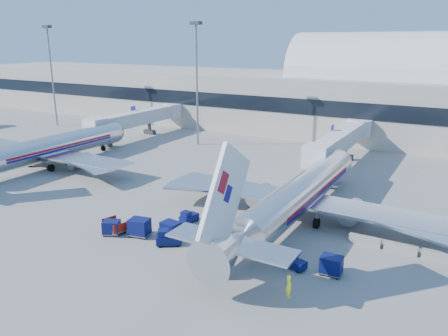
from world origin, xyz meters
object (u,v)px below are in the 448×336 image
Objects in this scene: cart_train_a at (171,229)px; ramp_worker at (289,286)px; jetbridge_mid at (142,117)px; mast_far_west at (50,61)px; cart_solo_near at (211,263)px; cart_train_b at (140,227)px; airliner_mid at (43,149)px; jetbridge_near at (343,139)px; barrier_near at (365,241)px; tug_left at (188,217)px; tug_lead at (168,238)px; cart_open_red at (115,228)px; mast_west at (197,66)px; cart_train_c at (112,227)px; tug_right at (294,261)px; airliner_main at (298,195)px; cart_solo_far at (331,265)px; barrier_far at (439,257)px; barrier_mid at (401,248)px.

cart_train_a is 1.10× the size of ramp_worker.
jetbridge_mid is 1.22× the size of mast_far_west.
cart_train_b is at bearing 171.36° from cart_solo_near.
airliner_mid is 1.35× the size of jetbridge_near.
barrier_near is 18.49m from tug_left.
tug_lead is 6.51m from cart_open_red.
mast_west is 10.98× the size of cart_train_a.
cart_open_red is at bearing -156.50° from barrier_near.
airliner_mid is 35.56m from tug_lead.
cart_train_c is 20.08m from ramp_worker.
tug_right is 18.94m from cart_open_red.
cart_open_red is (-12.99, 2.10, -0.53)m from cart_solo_near.
airliner_main is at bearing -40.36° from mast_west.
cart_open_red is (-2.77, -0.60, -0.51)m from cart_train_b.
jetbridge_mid reaches higher than cart_train_b.
cart_solo_far is at bearing 23.90° from cart_open_red.
ramp_worker is (49.37, -40.96, -2.99)m from jetbridge_mid.
barrier_mid is at bearing 180.00° from barrier_far.
airliner_main is 41.12m from mast_west.
cart_open_red is (54.86, -38.06, -14.32)m from mast_far_west.
mast_west is 55.02m from ramp_worker.
mast_west is 50.77m from cart_solo_near.
tug_right is at bearing 43.57° from cart_solo_near.
tug_right is 18.94m from cart_train_c.
airliner_main is 16.52× the size of tug_right.
airliner_mid reaches higher than cart_solo_far.
cart_open_red is (14.86, -38.06, -14.32)m from mast_west.
tug_right is 0.98× the size of cart_solo_near.
barrier_mid is 28.44m from cart_train_c.
tug_left is at bearing -146.40° from airliner_main.
mast_far_west is (-25.60, -0.81, 10.86)m from jetbridge_mid.
airliner_main is 75.44m from mast_far_west.
mast_west is 51.92m from barrier_mid.
barrier_mid is 28.29m from cart_open_red.
airliner_mid is 32.75m from tug_left.
cart_solo_near is 13.17m from cart_open_red.
cart_solo_near reaches higher than cart_train_a.
cart_train_b is at bearing -150.46° from cart_train_a.
jetbridge_mid is at bearing 153.98° from barrier_far.
jetbridge_mid is 59.90m from barrier_near.
cart_train_b is at bearing -64.80° from mast_west.
mast_far_west is (-28.00, 25.49, 11.87)m from airliner_mid.
mast_west is 51.08m from tug_right.
mast_far_west is at bearing 119.33° from cart_train_c.
tug_right is 14.12m from tug_left.
ramp_worker is (7.12, 0.00, -0.07)m from cart_solo_near.
cart_train_a is (-13.05, -0.46, 0.29)m from tug_right.
cart_train_c is (-5.66, -2.51, -0.09)m from cart_train_a.
mast_west is 12.02× the size of ramp_worker.
airliner_mid reaches higher than cart_train_b.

